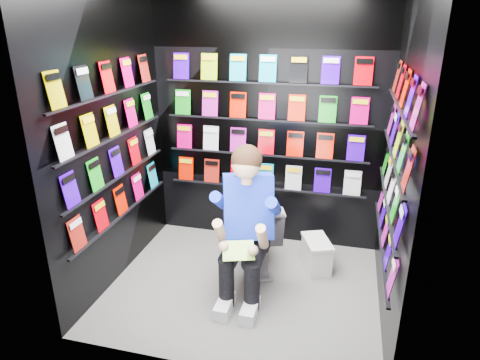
# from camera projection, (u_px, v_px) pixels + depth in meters

# --- Properties ---
(floor) EXTENTS (2.40, 2.40, 0.00)m
(floor) POSITION_uv_depth(u_px,v_px,m) (243.00, 287.00, 3.94)
(floor) COLOR #5B5B58
(floor) RESTS_ON ground
(wall_back) EXTENTS (2.40, 0.04, 2.60)m
(wall_back) POSITION_uv_depth(u_px,v_px,m) (267.00, 124.00, 4.38)
(wall_back) COLOR black
(wall_back) RESTS_ON floor
(wall_front) EXTENTS (2.40, 0.04, 2.60)m
(wall_front) POSITION_uv_depth(u_px,v_px,m) (204.00, 200.00, 2.57)
(wall_front) COLOR black
(wall_front) RESTS_ON floor
(wall_left) EXTENTS (0.04, 2.00, 2.60)m
(wall_left) POSITION_uv_depth(u_px,v_px,m) (111.00, 142.00, 3.75)
(wall_left) COLOR black
(wall_left) RESTS_ON floor
(wall_right) EXTENTS (0.04, 2.00, 2.60)m
(wall_right) POSITION_uv_depth(u_px,v_px,m) (399.00, 164.00, 3.20)
(wall_right) COLOR black
(wall_right) RESTS_ON floor
(comics_back) EXTENTS (2.10, 0.06, 1.37)m
(comics_back) POSITION_uv_depth(u_px,v_px,m) (267.00, 124.00, 4.35)
(comics_back) COLOR #BA000C
(comics_back) RESTS_ON wall_back
(comics_left) EXTENTS (0.06, 1.70, 1.37)m
(comics_left) POSITION_uv_depth(u_px,v_px,m) (114.00, 142.00, 3.74)
(comics_left) COLOR #BA000C
(comics_left) RESTS_ON wall_left
(comics_right) EXTENTS (0.06, 1.70, 1.37)m
(comics_right) POSITION_uv_depth(u_px,v_px,m) (395.00, 163.00, 3.20)
(comics_right) COLOR #BA000C
(comics_right) RESTS_ON wall_right
(toilet) EXTENTS (0.63, 0.84, 0.73)m
(toilet) POSITION_uv_depth(u_px,v_px,m) (257.00, 232.00, 4.15)
(toilet) COLOR white
(toilet) RESTS_ON floor
(longbox) EXTENTS (0.33, 0.42, 0.28)m
(longbox) POSITION_uv_depth(u_px,v_px,m) (316.00, 255.00, 4.19)
(longbox) COLOR silver
(longbox) RESTS_ON floor
(longbox_lid) EXTENTS (0.35, 0.45, 0.03)m
(longbox_lid) POSITION_uv_depth(u_px,v_px,m) (317.00, 241.00, 4.14)
(longbox_lid) COLOR silver
(longbox_lid) RESTS_ON longbox
(reader) EXTENTS (0.80, 0.97, 1.53)m
(reader) POSITION_uv_depth(u_px,v_px,m) (249.00, 207.00, 3.65)
(reader) COLOR #1930C5
(reader) RESTS_ON toilet
(held_comic) EXTENTS (0.29, 0.22, 0.11)m
(held_comic) POSITION_uv_depth(u_px,v_px,m) (238.00, 251.00, 3.42)
(held_comic) COLOR green
(held_comic) RESTS_ON reader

